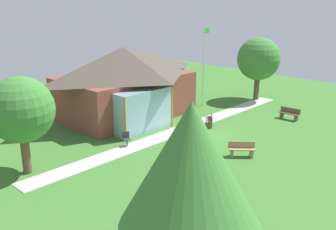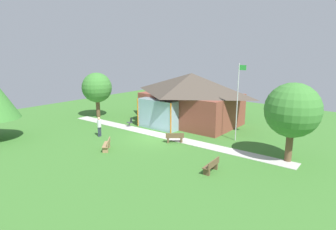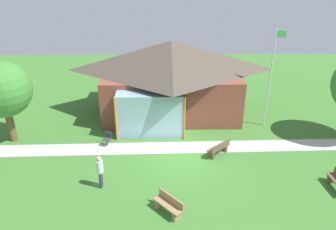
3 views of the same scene
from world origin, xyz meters
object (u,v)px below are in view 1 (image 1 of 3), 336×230
(bench_lawn_far_right, at_px, (289,114))
(pavilion, at_px, (125,81))
(patio_chair_west, at_px, (127,139))
(tree_east_hedge, at_px, (259,59))
(tree_west_hedge, at_px, (21,110))
(tree_lawn_corner, at_px, (190,166))
(flagpole, at_px, (204,63))
(visitor_strolling_lawn, at_px, (177,146))
(bench_rear_near_path, at_px, (210,120))
(bench_front_center, at_px, (242,150))

(bench_lawn_far_right, bearing_deg, pavilion, 36.86)
(patio_chair_west, xyz_separation_m, tree_east_hedge, (14.99, 0.43, 3.15))
(bench_lawn_far_right, relative_size, tree_east_hedge, 0.28)
(tree_west_hedge, height_order, tree_lawn_corner, tree_lawn_corner)
(flagpole, distance_m, visitor_strolling_lawn, 12.05)
(pavilion, relative_size, tree_west_hedge, 2.04)
(flagpole, bearing_deg, bench_rear_near_path, -135.11)
(visitor_strolling_lawn, bearing_deg, bench_rear_near_path, 117.19)
(bench_lawn_far_right, distance_m, bench_front_center, 8.39)
(visitor_strolling_lawn, bearing_deg, pavilion, 160.75)
(tree_west_hedge, height_order, tree_east_hedge, tree_east_hedge)
(visitor_strolling_lawn, xyz_separation_m, tree_lawn_corner, (-6.04, -6.18, 2.82))
(pavilion, distance_m, visitor_strolling_lawn, 9.60)
(bench_rear_near_path, relative_size, visitor_strolling_lawn, 0.82)
(flagpole, distance_m, tree_east_hedge, 5.25)
(bench_front_center, relative_size, tree_lawn_corner, 0.24)
(pavilion, distance_m, patio_chair_west, 6.56)
(bench_lawn_far_right, distance_m, patio_chair_west, 12.60)
(patio_chair_west, bearing_deg, tree_lawn_corner, 81.53)
(bench_rear_near_path, xyz_separation_m, tree_west_hedge, (-12.40, 1.94, 2.93))
(flagpole, height_order, tree_lawn_corner, flagpole)
(bench_rear_near_path, height_order, visitor_strolling_lawn, visitor_strolling_lawn)
(pavilion, relative_size, bench_lawn_far_right, 6.69)
(pavilion, relative_size, visitor_strolling_lawn, 5.87)
(patio_chair_west, relative_size, tree_west_hedge, 0.17)
(flagpole, relative_size, bench_front_center, 4.59)
(flagpole, bearing_deg, bench_lawn_far_right, -76.54)
(pavilion, height_order, tree_lawn_corner, tree_lawn_corner)
(pavilion, bearing_deg, bench_lawn_far_right, -49.23)
(bench_front_center, relative_size, tree_west_hedge, 0.28)
(bench_rear_near_path, relative_size, tree_lawn_corner, 0.24)
(patio_chair_west, height_order, tree_lawn_corner, tree_lawn_corner)
(bench_rear_near_path, xyz_separation_m, bench_front_center, (-2.94, -4.66, 0.00))
(bench_front_center, height_order, tree_east_hedge, tree_east_hedge)
(flagpole, distance_m, tree_lawn_corner, 20.31)
(bench_rear_near_path, distance_m, bench_lawn_far_right, 6.22)
(flagpole, bearing_deg, tree_west_hedge, -173.89)
(tree_east_hedge, height_order, tree_lawn_corner, tree_lawn_corner)
(bench_rear_near_path, relative_size, bench_lawn_far_right, 0.93)
(patio_chair_west, bearing_deg, visitor_strolling_lawn, 115.00)
(visitor_strolling_lawn, height_order, tree_east_hedge, tree_east_hedge)
(bench_rear_near_path, bearing_deg, tree_east_hedge, -29.68)
(pavilion, height_order, bench_rear_near_path, pavilion)
(tree_west_hedge, bearing_deg, flagpole, 6.11)
(flagpole, xyz_separation_m, bench_lawn_far_right, (1.65, -6.88, -3.12))
(visitor_strolling_lawn, bearing_deg, tree_west_hedge, -124.08)
(patio_chair_west, height_order, visitor_strolling_lawn, visitor_strolling_lawn)
(pavilion, xyz_separation_m, bench_lawn_far_right, (7.93, -9.19, -2.30))
(tree_lawn_corner, bearing_deg, tree_west_hedge, 90.76)
(flagpole, bearing_deg, tree_lawn_corner, -141.63)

